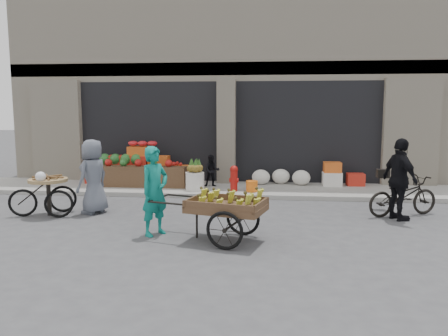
# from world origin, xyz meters

# --- Properties ---
(ground) EXTENTS (80.00, 80.00, 0.00)m
(ground) POSITION_xyz_m (0.00, 0.00, 0.00)
(ground) COLOR #424244
(ground) RESTS_ON ground
(sidewalk) EXTENTS (18.00, 2.20, 0.12)m
(sidewalk) POSITION_xyz_m (0.00, 4.10, 0.06)
(sidewalk) COLOR gray
(sidewalk) RESTS_ON ground
(building) EXTENTS (14.00, 6.45, 7.00)m
(building) POSITION_xyz_m (0.00, 8.03, 3.37)
(building) COLOR beige
(building) RESTS_ON ground
(fruit_display) EXTENTS (3.10, 1.12, 1.24)m
(fruit_display) POSITION_xyz_m (-2.48, 4.38, 0.67)
(fruit_display) COLOR red
(fruit_display) RESTS_ON sidewalk
(pineapple_bin) EXTENTS (0.52, 0.52, 0.50)m
(pineapple_bin) POSITION_xyz_m (-0.75, 3.60, 0.37)
(pineapple_bin) COLOR silver
(pineapple_bin) RESTS_ON sidewalk
(fire_hydrant) EXTENTS (0.22, 0.22, 0.71)m
(fire_hydrant) POSITION_xyz_m (0.35, 3.55, 0.50)
(fire_hydrant) COLOR #A5140F
(fire_hydrant) RESTS_ON sidewalk
(orange_bucket) EXTENTS (0.32, 0.32, 0.30)m
(orange_bucket) POSITION_xyz_m (0.85, 3.50, 0.27)
(orange_bucket) COLOR orange
(orange_bucket) RESTS_ON sidewalk
(right_bay_goods) EXTENTS (3.35, 0.60, 0.70)m
(right_bay_goods) POSITION_xyz_m (2.61, 4.70, 0.41)
(right_bay_goods) COLOR silver
(right_bay_goods) RESTS_ON sidewalk
(seated_person) EXTENTS (0.51, 0.43, 0.93)m
(seated_person) POSITION_xyz_m (-0.35, 4.20, 0.58)
(seated_person) COLOR black
(seated_person) RESTS_ON sidewalk
(banana_cart) EXTENTS (2.42, 1.47, 0.95)m
(banana_cart) POSITION_xyz_m (0.51, -0.72, 0.69)
(banana_cart) COLOR brown
(banana_cart) RESTS_ON ground
(vendor_woman) EXTENTS (0.67, 0.74, 1.69)m
(vendor_woman) POSITION_xyz_m (-0.82, -0.45, 0.84)
(vendor_woman) COLOR #0F786C
(vendor_woman) RESTS_ON ground
(tricycle_cart) EXTENTS (1.46, 1.05, 0.95)m
(tricycle_cart) POSITION_xyz_m (-3.59, 0.80, 0.57)
(tricycle_cart) COLOR #9E7F51
(tricycle_cart) RESTS_ON ground
(vendor_grey) EXTENTS (0.81, 0.97, 1.70)m
(vendor_grey) POSITION_xyz_m (-2.67, 1.11, 0.85)
(vendor_grey) COLOR slate
(vendor_grey) RESTS_ON ground
(bicycle) EXTENTS (1.81, 1.19, 0.90)m
(bicycle) POSITION_xyz_m (4.28, 1.58, 0.45)
(bicycle) COLOR black
(bicycle) RESTS_ON ground
(cyclist) EXTENTS (0.78, 1.12, 1.76)m
(cyclist) POSITION_xyz_m (4.08, 1.18, 0.88)
(cyclist) COLOR black
(cyclist) RESTS_ON ground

